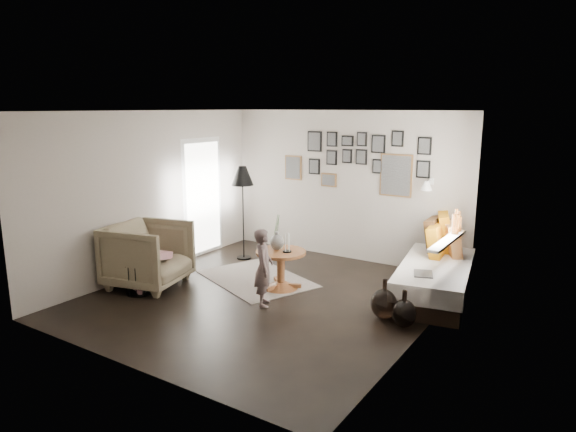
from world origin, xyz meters
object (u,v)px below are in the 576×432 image
Objects in this scene: magazine_basket at (138,279)px; daybed at (437,273)px; armchair at (148,255)px; demijohn_small at (404,313)px; vase at (277,239)px; demijohn_large at (384,303)px; child at (264,268)px; pedestal_table at (281,271)px; floor_lamp at (242,179)px.

daybed is at bearing 32.35° from magazine_basket.
armchair reaches higher than demijohn_small.
vase reaches higher than demijohn_large.
magazine_basket is (-1.54, -1.31, -0.53)m from vase.
child is at bearing -147.73° from daybed.
armchair is (-1.74, -0.97, 0.22)m from pedestal_table.
magazine_basket is 3.77m from demijohn_small.
demijohn_large is (3.46, 0.77, -0.28)m from armchair.
floor_lamp is 3.17× the size of demijohn_large.
daybed is 1.34m from demijohn_small.
pedestal_table reaches higher than demijohn_small.
daybed is (2.02, 1.02, 0.05)m from pedestal_table.
magazine_basket is at bearing -172.15° from armchair.
magazine_basket is 0.41× the size of child.
magazine_basket is at bearing -165.10° from demijohn_small.
armchair is at bearing -170.20° from demijohn_small.
floor_lamp reaches higher than demijohn_large.
pedestal_table is 2.26m from daybed.
child is (0.24, -0.68, -0.21)m from vase.
daybed is 2.51m from child.
demijohn_small is at bearing -93.93° from armchair.
floor_lamp reaches higher than vase.
pedestal_table is 1.56× the size of demijohn_small.
demijohn_large is at bearing -6.91° from vase.
vase is at bearing -34.44° from floor_lamp.
floor_lamp reaches higher than armchair.
pedestal_table is 2.07m from magazine_basket.
demijohn_large is at bearing 158.62° from demijohn_small.
daybed is at bearing 26.76° from pedestal_table.
vase reaches higher than armchair.
armchair is at bearing 66.11° from child.
demijohn_large is 0.33m from demijohn_small.
daybed reaches higher than demijohn_large.
floor_lamp is at bearing 84.84° from magazine_basket.
vase is at bearing 173.09° from demijohn_large.
magazine_basket is 0.91× the size of demijohn_small.
demijohn_small reaches higher than magazine_basket.
floor_lamp is at bearing 146.53° from pedestal_table.
vase is 2.09m from magazine_basket.
demijohn_large is at bearing -19.92° from floor_lamp.
magazine_basket is 0.83× the size of demijohn_large.
floor_lamp is 3.82× the size of magazine_basket.
demijohn_small is (2.02, -0.32, -0.09)m from pedestal_table.
vase is at bearing 165.96° from pedestal_table.
floor_lamp is at bearing 11.54° from child.
vase reaches higher than daybed.
demijohn_large is (-0.31, -1.22, -0.12)m from daybed.
floor_lamp is (-1.34, 0.92, 0.68)m from vase.
pedestal_table is 2.01m from armchair.
child reaches higher than demijohn_large.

